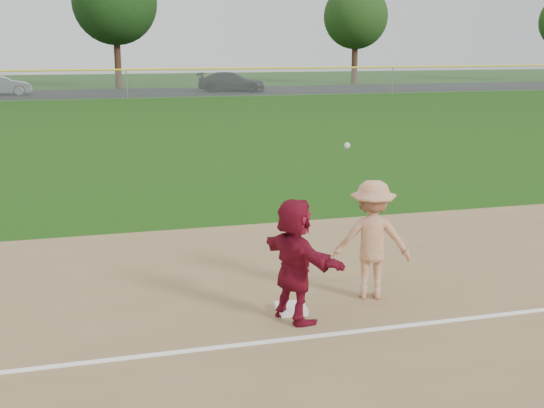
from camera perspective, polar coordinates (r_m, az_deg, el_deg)
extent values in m
plane|color=#1A430C|center=(9.93, 2.29, -9.27)|extent=(160.00, 160.00, 0.00)
cube|color=white|center=(9.23, 3.81, -10.96)|extent=(60.00, 0.10, 0.01)
cube|color=black|center=(54.94, -12.38, 9.07)|extent=(120.00, 10.00, 0.01)
cube|color=white|center=(9.97, 1.61, -8.74)|extent=(0.45, 0.45, 0.09)
imported|color=maroon|center=(9.42, 1.92, -4.72)|extent=(1.07, 1.70, 1.75)
imported|color=black|center=(54.94, -3.41, 10.16)|extent=(5.70, 3.63, 1.54)
imported|color=#ABABAD|center=(10.38, 8.35, -2.96)|extent=(1.33, 1.02, 1.81)
sphere|color=silver|center=(9.91, 6.30, 4.89)|extent=(0.09, 0.09, 0.09)
plane|color=#999EA0|center=(48.90, -12.05, 9.77)|extent=(110.00, 0.00, 110.00)
cylinder|color=yellow|center=(48.85, -12.11, 10.94)|extent=(110.00, 0.12, 0.12)
cylinder|color=gray|center=(48.90, -12.05, 9.77)|extent=(0.08, 0.08, 2.00)
cylinder|color=gray|center=(53.87, 10.04, 10.16)|extent=(0.08, 0.08, 2.00)
cylinder|color=#341D13|center=(60.33, -12.77, 11.36)|extent=(0.56, 0.56, 4.10)
sphere|color=black|center=(60.39, -13.02, 16.13)|extent=(7.00, 7.00, 7.00)
cylinder|color=#392114|center=(66.37, 6.91, 11.54)|extent=(0.56, 0.56, 3.64)
sphere|color=#16330F|center=(66.38, 7.02, 15.31)|extent=(6.00, 6.00, 6.00)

